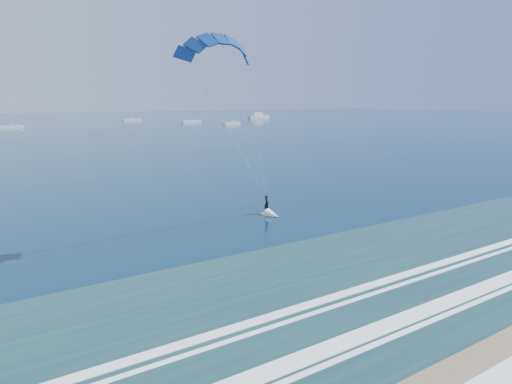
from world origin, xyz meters
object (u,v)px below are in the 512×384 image
object	(u,v)px
motor_yacht	(258,116)
sailboat_4	(132,120)
sailboat_3	(11,127)
sailboat_5	(191,122)
sailboat_6	(232,123)
kitesurfer_rig	(247,130)

from	to	relation	value
motor_yacht	sailboat_4	xyz separation A→B (m)	(-77.07, 9.42, -0.82)
sailboat_3	sailboat_5	bearing A→B (deg)	3.32
motor_yacht	sailboat_4	bearing A→B (deg)	173.03
sailboat_6	motor_yacht	bearing A→B (deg)	46.40
sailboat_5	sailboat_6	size ratio (longest dim) A/B	1.17
sailboat_4	sailboat_5	world-z (taller)	sailboat_4
kitesurfer_rig	sailboat_6	world-z (taller)	kitesurfer_rig
motor_yacht	sailboat_5	xyz separation A→B (m)	(-58.85, -27.51, -0.82)
sailboat_4	sailboat_6	xyz separation A→B (m)	(27.30, -61.68, -0.01)
motor_yacht	sailboat_5	size ratio (longest dim) A/B	1.04
kitesurfer_rig	sailboat_3	world-z (taller)	kitesurfer_rig
kitesurfer_rig	motor_yacht	bearing A→B (deg)	56.15
sailboat_5	sailboat_6	xyz separation A→B (m)	(9.08, -24.75, -0.01)
motor_yacht	sailboat_6	bearing A→B (deg)	-133.60
sailboat_4	sailboat_6	bearing A→B (deg)	-66.12
kitesurfer_rig	sailboat_3	distance (m)	174.11
sailboat_3	sailboat_6	world-z (taller)	sailboat_6
kitesurfer_rig	motor_yacht	xyz separation A→B (m)	(138.23, 206.13, -7.17)
kitesurfer_rig	sailboat_3	bearing A→B (deg)	90.59
kitesurfer_rig	sailboat_4	bearing A→B (deg)	74.16
kitesurfer_rig	sailboat_3	xyz separation A→B (m)	(-1.80, 173.91, -8.00)
sailboat_4	sailboat_5	distance (m)	41.18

